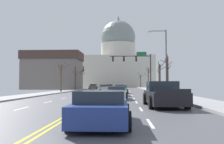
{
  "coord_description": "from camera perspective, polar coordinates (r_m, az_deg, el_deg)",
  "views": [
    {
      "loc": [
        2.53,
        -33.6,
        1.48
      ],
      "look_at": [
        -0.37,
        27.52,
        4.25
      ],
      "focal_mm": 40.53,
      "sensor_mm": 36.0,
      "label": 1
    }
  ],
  "objects": [
    {
      "name": "bare_tree_03",
      "position": [
        55.05,
        -8.22,
        -1.16
      ],
      "size": [
        2.58,
        2.61,
        5.03
      ],
      "color": "#4C3D2D",
      "rests_on": "ground"
    },
    {
      "name": "flank_building_01",
      "position": [
        81.88,
        -11.66,
        -1.06
      ],
      "size": [
        14.0,
        8.45,
        7.07
      ],
      "color": "tan",
      "rests_on": "ground"
    },
    {
      "name": "bicycle_parked",
      "position": [
        35.91,
        12.77,
        -4.11
      ],
      "size": [
        0.12,
        1.77,
        0.85
      ],
      "color": "black",
      "rests_on": "ground"
    },
    {
      "name": "sedan_near_03",
      "position": [
        23.7,
        1.13,
        -4.79
      ],
      "size": [
        2.04,
        4.39,
        1.21
      ],
      "color": "silver",
      "rests_on": "ground"
    },
    {
      "name": "capitol_building",
      "position": [
        111.62,
        1.41,
        2.48
      ],
      "size": [
        30.15,
        22.6,
        31.69
      ],
      "color": "beige",
      "rests_on": "ground"
    },
    {
      "name": "sedan_oncoming_01",
      "position": [
        65.71,
        -4.26,
        -3.34
      ],
      "size": [
        1.96,
        4.48,
        1.31
      ],
      "color": "#6B6056",
      "rests_on": "ground"
    },
    {
      "name": "flank_building_00",
      "position": [
        64.5,
        -13.18,
        0.35
      ],
      "size": [
        14.13,
        8.64,
        9.29
      ],
      "color": "slate",
      "rests_on": "ground"
    },
    {
      "name": "sedan_near_01",
      "position": [
        37.73,
        1.96,
        -3.99
      ],
      "size": [
        2.23,
        4.64,
        1.21
      ],
      "color": "#1E7247",
      "rests_on": "ground"
    },
    {
      "name": "sedan_oncoming_02",
      "position": [
        74.48,
        -0.54,
        -3.3
      ],
      "size": [
        2.19,
        4.52,
        1.19
      ],
      "color": "#6B6056",
      "rests_on": "ground"
    },
    {
      "name": "signal_gantry",
      "position": [
        48.45,
        5.47,
        2.14
      ],
      "size": [
        7.91,
        0.41,
        7.36
      ],
      "color": "#28282D",
      "rests_on": "ground"
    },
    {
      "name": "ground",
      "position": [
        33.72,
        -1.6,
        -5.07
      ],
      "size": [
        20.0,
        180.0,
        0.2
      ],
      "color": "#4C4C51"
    },
    {
      "name": "bare_tree_06",
      "position": [
        42.69,
        10.71,
        -1.04
      ],
      "size": [
        1.71,
        2.92,
        5.13
      ],
      "color": "#4C3D2D",
      "rests_on": "ground"
    },
    {
      "name": "street_lamp_right",
      "position": [
        34.67,
        11.6,
        3.62
      ],
      "size": [
        2.54,
        0.24,
        8.57
      ],
      "color": "#333338",
      "rests_on": "ground"
    },
    {
      "name": "pedestrian_00",
      "position": [
        39.41,
        12.0,
        -3.05
      ],
      "size": [
        0.35,
        0.34,
        1.76
      ],
      "color": "black",
      "rests_on": "ground"
    },
    {
      "name": "bare_tree_00",
      "position": [
        67.02,
        8.2,
        -1.13
      ],
      "size": [
        2.46,
        2.24,
        5.86
      ],
      "color": "brown",
      "rests_on": "ground"
    },
    {
      "name": "sedan_near_05",
      "position": [
        9.22,
        -2.36,
        -8.13
      ],
      "size": [
        2.07,
        4.58,
        1.22
      ],
      "color": "navy",
      "rests_on": "ground"
    },
    {
      "name": "sedan_oncoming_00",
      "position": [
        56.68,
        -1.79,
        -3.51
      ],
      "size": [
        2.09,
        4.3,
        1.19
      ],
      "color": "silver",
      "rests_on": "ground"
    },
    {
      "name": "bare_tree_04",
      "position": [
        88.05,
        6.44,
        -1.83
      ],
      "size": [
        2.08,
        2.42,
        5.22
      ],
      "color": "brown",
      "rests_on": "ground"
    },
    {
      "name": "bare_tree_05",
      "position": [
        64.02,
        -7.2,
        -1.35
      ],
      "size": [
        2.13,
        2.42,
        5.01
      ],
      "color": "#4C3D2D",
      "rests_on": "ground"
    },
    {
      "name": "bare_tree_02",
      "position": [
        37.17,
        12.42,
        -0.14
      ],
      "size": [
        1.83,
        2.38,
        5.45
      ],
      "color": "#423328",
      "rests_on": "ground"
    },
    {
      "name": "bare_tree_01",
      "position": [
        42.9,
        -11.38,
        -0.8
      ],
      "size": [
        2.39,
        2.48,
        5.13
      ],
      "color": "brown",
      "rests_on": "ground"
    },
    {
      "name": "pedestrian_01",
      "position": [
        32.49,
        13.88,
        -3.29
      ],
      "size": [
        0.35,
        0.34,
        1.62
      ],
      "color": "#33333D",
      "rests_on": "ground"
    },
    {
      "name": "sedan_near_00",
      "position": [
        44.16,
        1.74,
        -3.74
      ],
      "size": [
        2.0,
        4.3,
        1.26
      ],
      "color": "#6B6056",
      "rests_on": "ground"
    },
    {
      "name": "pickup_truck_near_04",
      "position": [
        16.71,
        11.59,
        -5.12
      ],
      "size": [
        2.42,
        5.59,
        1.62
      ],
      "color": "black",
      "rests_on": "ground"
    },
    {
      "name": "sedan_near_02",
      "position": [
        30.24,
        1.37,
        -4.32
      ],
      "size": [
        2.08,
        4.58,
        1.18
      ],
      "color": "navy",
      "rests_on": "ground"
    }
  ]
}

